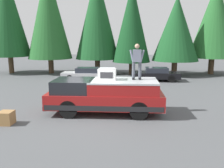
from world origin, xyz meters
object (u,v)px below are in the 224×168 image
at_px(wooden_crate, 6,118).
at_px(person_on_truck_bed, 137,61).
at_px(pickup_truck, 105,96).
at_px(parked_car_silver, 86,74).
at_px(compressor_unit, 107,74).
at_px(parked_car_black, 155,74).

bearing_deg(wooden_crate, person_on_truck_bed, -70.01).
bearing_deg(pickup_truck, person_on_truck_bed, -82.70).
xyz_separation_m(pickup_truck, parked_car_silver, (8.87, 2.48, -0.29)).
xyz_separation_m(pickup_truck, person_on_truck_bed, (0.19, -1.50, 1.68)).
xyz_separation_m(pickup_truck, compressor_unit, (0.03, -0.09, 1.05)).
relative_size(parked_car_silver, wooden_crate, 7.32).
distance_m(pickup_truck, parked_car_black, 9.90).
bearing_deg(parked_car_black, pickup_truck, 159.43).
distance_m(pickup_truck, parked_car_silver, 9.21).
height_order(parked_car_silver, wooden_crate, parked_car_silver).
bearing_deg(wooden_crate, compressor_unit, -65.88).
height_order(parked_car_black, parked_car_silver, same).
distance_m(compressor_unit, person_on_truck_bed, 1.55).
xyz_separation_m(parked_car_black, parked_car_silver, (-0.40, 5.96, 0.00)).
bearing_deg(parked_car_black, person_on_truck_bed, 167.68).
bearing_deg(pickup_truck, wooden_crate, 114.29).
bearing_deg(parked_car_silver, parked_car_black, -86.16).
bearing_deg(person_on_truck_bed, parked_car_silver, 24.62).
xyz_separation_m(compressor_unit, parked_car_silver, (8.84, 2.57, -1.35)).
relative_size(compressor_unit, parked_car_black, 0.20).
xyz_separation_m(compressor_unit, wooden_crate, (-1.85, 4.12, -1.65)).
distance_m(parked_car_silver, wooden_crate, 10.80).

